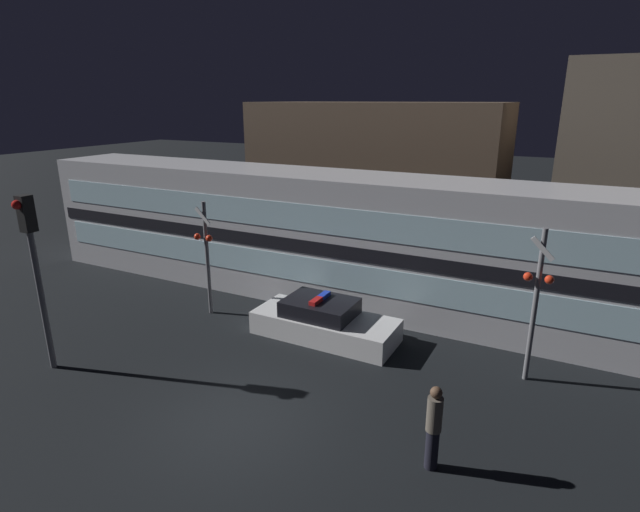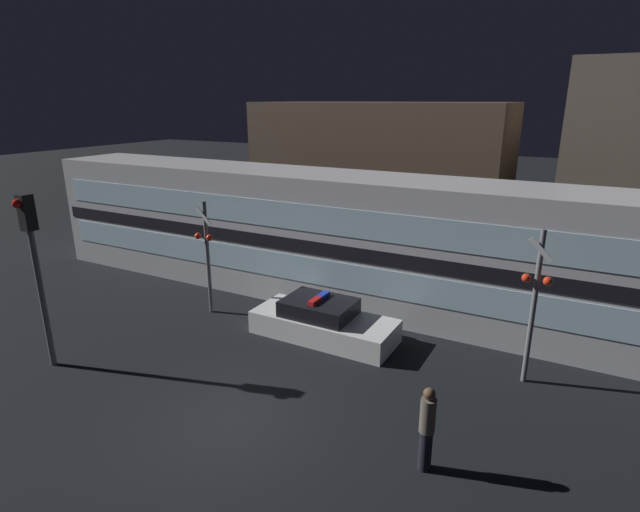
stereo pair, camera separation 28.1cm
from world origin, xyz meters
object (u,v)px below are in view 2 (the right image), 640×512
object	(u,v)px
police_car	(323,322)
pedestrian	(427,428)
crossing_signal_near	(534,301)
train	(317,235)
traffic_light_corner	(34,256)

from	to	relation	value
police_car	pedestrian	size ratio (longest dim) A/B	2.44
police_car	crossing_signal_near	xyz separation A→B (m)	(5.64, 0.17, 1.73)
train	traffic_light_corner	bearing A→B (deg)	-115.64
pedestrian	crossing_signal_near	xyz separation A→B (m)	(1.31, 4.23, 1.29)
train	crossing_signal_near	size ratio (longest dim) A/B	5.74
crossing_signal_near	traffic_light_corner	xyz separation A→B (m)	(-11.28, -5.04, 0.86)
train	crossing_signal_near	bearing A→B (deg)	-20.91
pedestrian	crossing_signal_near	bearing A→B (deg)	72.84
crossing_signal_near	traffic_light_corner	world-z (taller)	traffic_light_corner
traffic_light_corner	pedestrian	bearing A→B (deg)	4.68
pedestrian	traffic_light_corner	bearing A→B (deg)	-175.32
pedestrian	crossing_signal_near	distance (m)	4.61
police_car	pedestrian	world-z (taller)	pedestrian
police_car	traffic_light_corner	xyz separation A→B (m)	(-5.63, -4.87, 2.59)
train	pedestrian	world-z (taller)	train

